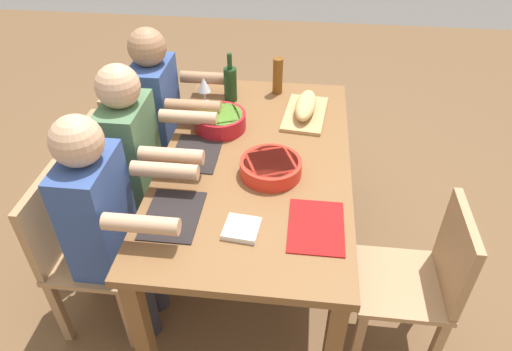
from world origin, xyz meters
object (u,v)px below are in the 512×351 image
serving_bowl_pasta (271,167)px  bread_loaf (306,105)px  diner_near_right (107,217)px  serving_bowl_salad (220,120)px  beer_bottle (278,76)px  wine_glass (204,86)px  chair_far_right (422,278)px  wine_bottle (230,83)px  napkin_stack (241,228)px  chair_near_right (79,248)px  cutting_board (305,114)px  diner_near_center (140,157)px  chair_near_left (139,140)px  diner_near_left (164,112)px  dining_table (256,172)px  chair_near_center (113,186)px

serving_bowl_pasta → bread_loaf: bearing=165.5°
diner_near_right → serving_bowl_salad: (-0.71, 0.38, 0.09)m
beer_bottle → wine_glass: beer_bottle is taller
chair_far_right → serving_bowl_pasta: size_ratio=2.92×
wine_bottle → napkin_stack: (1.08, 0.21, -0.10)m
diner_near_right → serving_bowl_pasta: (-0.33, 0.68, 0.09)m
chair_near_right → cutting_board: (-0.89, 1.01, 0.27)m
chair_near_right → diner_near_center: diner_near_center is taller
bread_loaf → wine_bottle: (-0.13, -0.44, 0.04)m
diner_near_right → chair_near_left: diner_near_right is taller
chair_near_right → wine_glass: wine_glass is taller
diner_near_right → diner_near_center: (-0.45, 0.00, 0.00)m
chair_near_right → wine_bottle: size_ratio=2.93×
wine_bottle → cutting_board: bearing=73.6°
chair_near_left → cutting_board: (0.02, 1.01, 0.27)m
chair_far_right → diner_near_right: bearing=-90.0°
chair_near_left → diner_near_left: diner_near_left is taller
beer_bottle → wine_glass: bearing=-65.7°
chair_far_right → bread_loaf: size_ratio=2.66×
diner_near_left → cutting_board: size_ratio=3.00×
serving_bowl_pasta → dining_table: bearing=-145.2°
diner_near_left → wine_glass: (-0.05, 0.24, 0.16)m
chair_near_left → dining_table: bearing=59.9°
dining_table → chair_far_right: 0.92m
chair_far_right → wine_glass: 1.54m
dining_table → napkin_stack: napkin_stack is taller
diner_near_center → diner_near_left: (-0.45, 0.00, 0.00)m
chair_near_left → chair_far_right: bearing=59.9°
dining_table → diner_near_center: 0.60m
diner_near_right → diner_near_left: (-0.91, 0.00, 0.00)m
wine_bottle → beer_bottle: 0.29m
diner_near_center → serving_bowl_salad: bearing=123.6°
diner_near_right → chair_near_center: diner_near_right is taller
wine_glass → bread_loaf: bearing=83.3°
chair_near_right → wine_glass: (-0.96, 0.43, 0.37)m
wine_bottle → wine_glass: wine_bottle is taller
chair_near_left → diner_near_left: bearing=90.0°
dining_table → beer_bottle: (-0.69, 0.05, 0.20)m
chair_near_right → chair_near_center: 0.45m
diner_near_left → wine_bottle: size_ratio=4.14×
diner_near_center → cutting_board: 0.94m
serving_bowl_salad → wine_bottle: 0.32m
chair_near_center → wine_bottle: (-0.57, 0.57, 0.37)m
wine_bottle → chair_near_left: bearing=-78.8°
diner_near_left → serving_bowl_pasta: bearing=50.0°
chair_near_center → wine_glass: 0.76m
diner_near_left → serving_bowl_salad: diner_near_left is taller
chair_far_right → chair_near_center: same height
dining_table → diner_near_center: diner_near_center is taller
serving_bowl_pasta → chair_near_center: bearing=-97.9°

